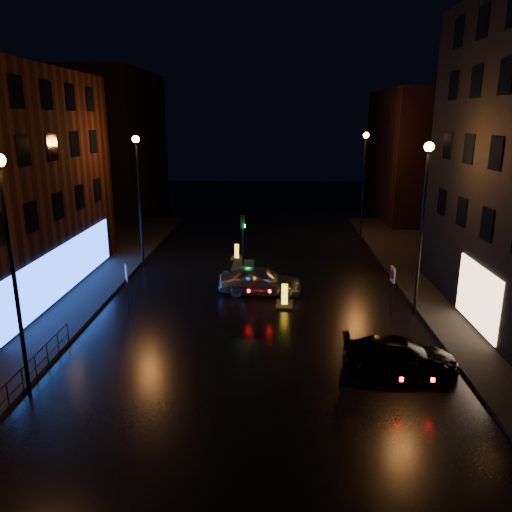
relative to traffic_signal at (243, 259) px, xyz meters
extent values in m
plane|color=black|center=(1.20, -14.00, -0.50)|extent=(120.00, 120.00, 0.00)
cube|color=black|center=(-12.80, -6.00, -0.43)|extent=(12.00, 44.00, 0.15)
cube|color=black|center=(-14.80, 21.00, 6.50)|extent=(8.00, 16.00, 14.00)
cube|color=black|center=(16.20, 18.00, 5.50)|extent=(8.00, 14.00, 12.00)
cylinder|color=black|center=(-6.60, -16.00, 3.50)|extent=(0.14, 0.14, 8.00)
cylinder|color=black|center=(-6.60, 0.00, 3.50)|extent=(0.14, 0.14, 8.00)
cylinder|color=black|center=(-6.60, 0.00, 7.50)|extent=(0.20, 0.20, 0.25)
sphere|color=orange|center=(-6.60, 0.00, 7.65)|extent=(0.44, 0.44, 0.44)
cylinder|color=black|center=(9.00, -8.00, 3.50)|extent=(0.14, 0.14, 8.00)
cylinder|color=black|center=(9.00, -8.00, 7.50)|extent=(0.20, 0.20, 0.25)
sphere|color=orange|center=(9.00, -8.00, 7.65)|extent=(0.44, 0.44, 0.44)
cylinder|color=black|center=(9.00, 8.00, 3.50)|extent=(0.14, 0.14, 8.00)
cylinder|color=black|center=(9.00, 8.00, 7.50)|extent=(0.20, 0.20, 0.25)
sphere|color=orange|center=(9.00, 8.00, 7.65)|extent=(0.44, 0.44, 0.44)
cube|color=black|center=(0.00, 0.00, -0.44)|extent=(1.40, 2.40, 0.12)
cylinder|color=black|center=(0.00, 0.00, 0.90)|extent=(0.12, 0.12, 2.80)
cube|color=black|center=(0.00, 0.00, 2.50)|extent=(0.28, 0.22, 0.90)
cylinder|color=#0CFF59|center=(0.14, 0.00, 2.22)|extent=(0.05, 0.18, 0.18)
cylinder|color=black|center=(-6.80, -15.00, 0.47)|extent=(0.05, 6.00, 0.05)
cylinder|color=black|center=(-6.80, -15.00, 0.00)|extent=(0.04, 6.00, 0.04)
cylinder|color=black|center=(-6.80, -15.00, 0.00)|extent=(0.04, 0.04, 1.00)
cylinder|color=black|center=(-6.80, -12.00, 0.00)|extent=(0.04, 0.04, 1.00)
imported|color=#ADB1B5|center=(1.28, -5.23, 0.27)|extent=(4.66, 2.21, 1.54)
imported|color=black|center=(6.85, -13.80, 0.13)|extent=(4.52, 2.14, 1.27)
cube|color=black|center=(2.58, -7.06, -0.45)|extent=(0.96, 1.37, 0.11)
cube|color=yellow|center=(2.58, -7.06, 0.10)|extent=(0.32, 0.22, 1.10)
cube|color=black|center=(2.58, -7.06, 0.10)|extent=(0.33, 0.04, 0.66)
cube|color=black|center=(-0.54, 1.75, -0.45)|extent=(0.85, 1.23, 0.10)
cube|color=gold|center=(-0.54, 1.75, 0.04)|extent=(0.29, 0.19, 0.99)
cube|color=black|center=(-0.54, 1.75, 0.04)|extent=(0.30, 0.03, 0.60)
cylinder|color=black|center=(-5.30, -8.07, 0.67)|extent=(0.06, 0.06, 2.33)
cube|color=silver|center=(-5.30, -8.07, 1.51)|extent=(0.28, 0.56, 0.80)
cylinder|color=#B20C0C|center=(-5.27, -8.06, 1.51)|extent=(0.20, 0.44, 0.47)
cylinder|color=black|center=(7.88, -7.73, 0.63)|extent=(0.06, 0.06, 2.27)
cube|color=silver|center=(7.88, -7.73, 1.46)|extent=(0.11, 0.57, 0.78)
cylinder|color=#B20C0C|center=(7.85, -7.73, 1.46)|extent=(0.07, 0.45, 0.45)
camera|label=1|loc=(1.92, -31.38, 8.90)|focal=35.00mm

